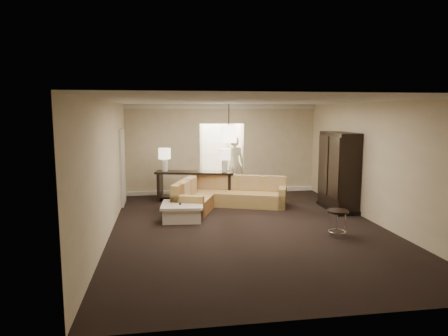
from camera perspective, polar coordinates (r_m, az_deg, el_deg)
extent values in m
plane|color=black|center=(9.03, 3.52, -8.53)|extent=(8.00, 8.00, 0.00)
cube|color=#B8A88B|center=(12.65, -0.28, 2.71)|extent=(6.00, 0.04, 2.80)
cube|color=#B8A88B|center=(4.97, 13.54, -5.83)|extent=(6.00, 0.04, 2.80)
cube|color=#B8A88B|center=(8.62, -16.29, -0.11)|extent=(0.04, 8.00, 2.80)
cube|color=#B8A88B|center=(9.82, 20.95, 0.64)|extent=(0.04, 8.00, 2.80)
cube|color=silver|center=(8.66, 3.68, 9.52)|extent=(6.00, 8.00, 0.02)
cube|color=white|center=(12.55, -0.25, 8.75)|extent=(6.00, 0.10, 0.12)
cube|color=white|center=(12.80, -0.24, -3.29)|extent=(6.00, 0.10, 0.12)
cube|color=silver|center=(11.42, -14.27, 0.12)|extent=(0.05, 0.90, 2.10)
cube|color=white|center=(13.83, -0.89, -2.69)|extent=(1.40, 2.00, 0.01)
cube|color=beige|center=(13.56, -3.83, 3.05)|extent=(0.04, 2.00, 2.80)
cube|color=beige|center=(13.75, 2.00, 3.13)|extent=(0.04, 2.00, 2.80)
cube|color=beige|center=(14.62, -1.44, 3.43)|extent=(1.40, 0.04, 2.80)
cube|color=silver|center=(14.63, -1.42, 2.05)|extent=(0.90, 0.05, 2.10)
cube|color=brown|center=(11.10, 1.78, -4.37)|extent=(2.83, 1.69, 0.38)
cube|color=brown|center=(10.31, -4.41, -5.36)|extent=(1.20, 1.47, 0.38)
cube|color=brown|center=(11.31, 2.04, -2.07)|extent=(2.63, 1.13, 0.42)
cube|color=brown|center=(10.73, -5.33, -2.66)|extent=(0.94, 2.12, 0.42)
cube|color=brown|center=(10.95, 8.36, -4.13)|extent=(0.45, 0.83, 0.56)
cube|color=brown|center=(9.78, -5.27, -5.56)|extent=(0.83, 0.45, 0.56)
cube|color=#A48357|center=(11.46, -2.93, -1.85)|extent=(0.58, 0.33, 0.42)
cube|color=#A48357|center=(11.32, 0.41, -1.97)|extent=(0.58, 0.33, 0.42)
cube|color=#A48357|center=(11.22, 3.83, -2.08)|extent=(0.58, 0.33, 0.42)
cube|color=#A48357|center=(11.15, 7.30, -2.19)|extent=(0.58, 0.33, 0.42)
cube|color=#A48357|center=(10.78, -4.64, -2.50)|extent=(0.32, 0.56, 0.42)
cube|color=#A48357|center=(10.19, -5.61, -3.13)|extent=(0.32, 0.56, 0.42)
cube|color=white|center=(9.69, -5.95, -6.39)|extent=(0.96, 0.96, 0.33)
cube|color=white|center=(9.64, -5.97, -5.26)|extent=(1.07, 1.07, 0.06)
cube|color=black|center=(9.59, -6.28, -5.10)|extent=(0.06, 0.16, 0.02)
cube|color=beige|center=(9.77, -5.07, -4.86)|extent=(0.24, 0.31, 0.01)
cube|color=black|center=(11.52, -4.22, -0.65)|extent=(2.31, 1.03, 0.06)
cube|color=black|center=(11.79, -9.12, -2.64)|extent=(0.19, 0.47, 0.82)
cube|color=black|center=(11.48, 0.86, -2.83)|extent=(0.19, 0.47, 0.82)
cube|color=black|center=(11.65, -4.19, -4.13)|extent=(2.20, 0.95, 0.04)
cube|color=black|center=(10.89, 16.08, -0.46)|extent=(0.57, 1.36, 2.05)
cube|color=black|center=(10.44, 15.44, 0.02)|extent=(0.03, 0.60, 1.56)
cube|color=black|center=(11.06, 14.00, 0.51)|extent=(0.03, 0.60, 1.56)
cube|color=black|center=(11.07, 15.89, -5.46)|extent=(0.60, 1.42, 0.10)
cylinder|color=black|center=(8.63, 15.95, -5.96)|extent=(0.44, 0.44, 0.04)
torus|color=silver|center=(8.74, 15.84, -8.71)|extent=(0.37, 0.37, 0.02)
cylinder|color=silver|center=(8.77, 16.90, -7.60)|extent=(0.02, 0.02, 0.52)
cylinder|color=silver|center=(8.79, 14.96, -7.49)|extent=(0.02, 0.02, 0.52)
cylinder|color=silver|center=(8.54, 15.79, -7.99)|extent=(0.02, 0.02, 0.52)
cylinder|color=silver|center=(11.66, -8.46, 0.43)|extent=(0.16, 0.16, 0.36)
cylinder|color=beige|center=(11.62, -8.49, 2.06)|extent=(0.35, 0.35, 0.31)
cylinder|color=silver|center=(11.39, 0.09, 0.34)|extent=(0.16, 0.16, 0.36)
cylinder|color=beige|center=(11.35, 0.09, 2.00)|extent=(0.35, 0.35, 0.31)
cylinder|color=black|center=(11.31, 0.70, 7.66)|extent=(0.02, 0.02, 0.60)
cube|color=#FFEBC6|center=(11.33, 0.69, 4.88)|extent=(0.38, 0.38, 0.48)
imported|color=beige|center=(13.06, 1.48, 1.09)|extent=(0.85, 0.73, 1.99)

